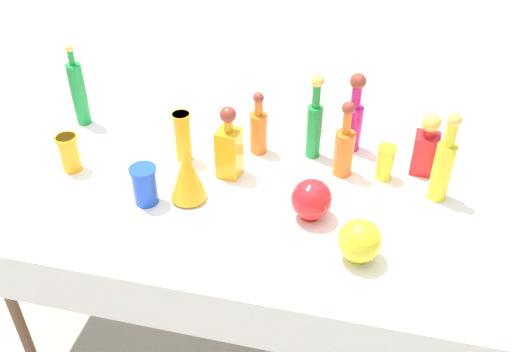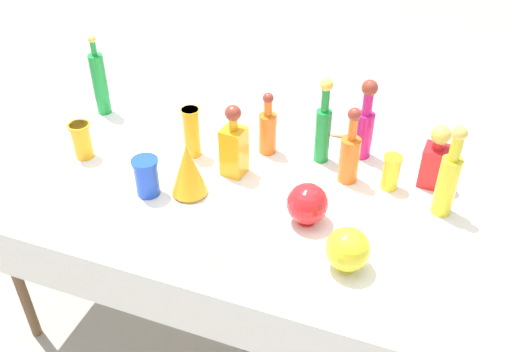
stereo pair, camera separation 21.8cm
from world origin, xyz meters
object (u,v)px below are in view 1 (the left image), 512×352
tall_bottle_0 (314,123)px  cardboard_box_behind_right (281,174)px  slender_vase_1 (144,184)px  slender_vase_0 (385,161)px  slender_vase_3 (183,136)px  round_bowl_0 (311,199)px  tall_bottle_5 (354,117)px  round_bowl_1 (360,241)px  fluted_vase_0 (187,174)px  tall_bottle_3 (444,164)px  slender_vase_2 (69,152)px  square_decanter_0 (426,146)px  cardboard_box_behind_left (322,189)px  tall_bottle_4 (258,129)px  tall_bottle_1 (344,147)px  square_decanter_1 (229,147)px  tall_bottle_2 (79,92)px

tall_bottle_0 → cardboard_box_behind_right: (-0.24, 0.62, -0.76)m
slender_vase_1 → slender_vase_0: bearing=22.6°
tall_bottle_0 → slender_vase_3: bearing=-163.5°
round_bowl_0 → tall_bottle_5: bearing=78.6°
slender_vase_3 → round_bowl_1: slender_vase_3 is taller
slender_vase_0 → fluted_vase_0: fluted_vase_0 is taller
tall_bottle_3 → slender_vase_0: (-0.21, 0.08, -0.08)m
tall_bottle_0 → slender_vase_2: 1.02m
slender_vase_1 → cardboard_box_behind_right: size_ratio=0.28×
square_decanter_0 → slender_vase_3: bearing=-171.4°
round_bowl_1 → cardboard_box_behind_left: 1.38m
slender_vase_0 → slender_vase_3: slender_vase_3 is taller
tall_bottle_0 → round_bowl_1: 0.64m
cardboard_box_behind_left → square_decanter_0: bearing=-52.0°
tall_bottle_4 → slender_vase_2: tall_bottle_4 is taller
fluted_vase_0 → cardboard_box_behind_left: 1.31m
slender_vase_2 → cardboard_box_behind_left: size_ratio=0.30×
round_bowl_0 → cardboard_box_behind_left: round_bowl_0 is taller
tall_bottle_1 → square_decanter_1: bearing=-165.6°
tall_bottle_0 → square_decanter_1: bearing=-145.3°
tall_bottle_3 → cardboard_box_behind_left: bearing=124.4°
square_decanter_0 → slender_vase_1: square_decanter_0 is taller
square_decanter_0 → round_bowl_0: 0.57m
tall_bottle_3 → slender_vase_3: tall_bottle_3 is taller
tall_bottle_4 → cardboard_box_behind_left: 0.98m
tall_bottle_2 → slender_vase_1: 0.70m
round_bowl_0 → square_decanter_0: bearing=44.4°
slender_vase_3 → cardboard_box_behind_left: slender_vase_3 is taller
tall_bottle_3 → tall_bottle_5: tall_bottle_3 is taller
tall_bottle_0 → round_bowl_1: (0.25, -0.58, -0.08)m
tall_bottle_4 → slender_vase_3: (-0.29, -0.13, 0.01)m
round_bowl_0 → square_decanter_1: bearing=152.7°
slender_vase_0 → cardboard_box_behind_right: size_ratio=0.27×
tall_bottle_3 → tall_bottle_5: (-0.36, 0.26, 0.00)m
tall_bottle_5 → cardboard_box_behind_right: 1.00m
slender_vase_1 → round_bowl_0: size_ratio=0.98×
tall_bottle_1 → square_decanter_0: bearing=16.0°
square_decanter_1 → round_bowl_0: (0.37, -0.19, -0.05)m
slender_vase_2 → round_bowl_0: bearing=-3.8°
tall_bottle_4 → tall_bottle_5: (0.39, 0.11, 0.05)m
cardboard_box_behind_right → tall_bottle_4: bearing=-89.3°
slender_vase_1 → fluted_vase_0: bearing=19.9°
tall_bottle_1 → square_decanter_0: (0.32, 0.09, -0.01)m
fluted_vase_0 → cardboard_box_behind_left: fluted_vase_0 is taller
tall_bottle_5 → fluted_vase_0: (-0.58, -0.50, -0.04)m
slender_vase_1 → round_bowl_1: size_ratio=1.00×
tall_bottle_1 → slender_vase_2: bearing=-167.9°
tall_bottle_4 → tall_bottle_2: bearing=177.2°
square_decanter_0 → cardboard_box_behind_right: size_ratio=0.48×
tall_bottle_4 → slender_vase_1: size_ratio=1.79×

